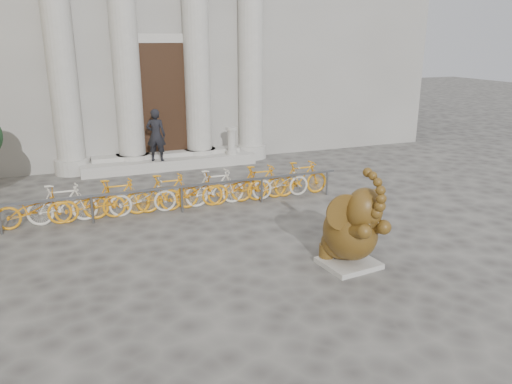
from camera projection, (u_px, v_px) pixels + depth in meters
name	position (u px, v px, depth m)	size (l,w,h in m)	color
ground	(276.00, 286.00, 9.18)	(80.00, 80.00, 0.00)	#474442
entrance_steps	(170.00, 162.00, 17.50)	(6.00, 1.20, 0.36)	#A8A59E
elephant_statue	(352.00, 231.00, 9.74)	(1.39, 1.60, 2.09)	#A8A59E
bike_rack	(179.00, 191.00, 13.11)	(8.93, 0.53, 1.00)	slate
pedestrian	(156.00, 135.00, 16.70)	(0.64, 0.42, 1.77)	black
balustrade_post	(231.00, 142.00, 17.80)	(0.40, 0.40, 0.98)	#A8A59E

